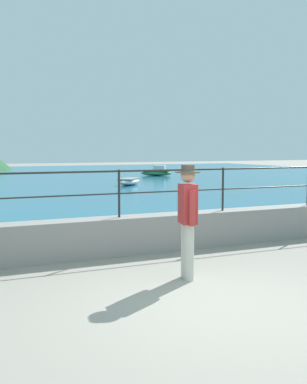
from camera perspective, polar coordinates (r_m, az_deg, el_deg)
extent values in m
plane|color=gray|center=(6.01, 6.62, -13.94)|extent=(120.00, 120.00, 0.00)
cube|color=gray|center=(8.72, -4.28, -5.43)|extent=(20.00, 0.56, 0.70)
cylinder|color=#282623|center=(8.61, -4.31, -0.19)|extent=(0.04, 0.04, 0.90)
cylinder|color=#282623|center=(9.64, 8.64, 0.36)|extent=(0.04, 0.04, 0.90)
cylinder|color=#282623|center=(8.58, -4.33, 2.60)|extent=(18.40, 0.04, 0.04)
cylinder|color=#282623|center=(8.61, -4.31, -0.19)|extent=(18.40, 0.03, 0.03)
cylinder|color=beige|center=(6.97, 4.45, -7.52)|extent=(0.15, 0.15, 0.86)
cylinder|color=beige|center=(7.13, 4.05, -7.21)|extent=(0.15, 0.15, 0.86)
cube|color=#B22D2D|center=(6.93, 4.29, -1.46)|extent=(0.29, 0.40, 0.60)
cylinder|color=#B22D2D|center=(6.70, 4.84, -2.04)|extent=(0.09, 0.09, 0.52)
cylinder|color=#B22D2D|center=(7.16, 3.76, -1.56)|extent=(0.09, 0.09, 0.52)
sphere|color=tan|center=(6.89, 4.31, 2.09)|extent=(0.22, 0.22, 0.22)
cylinder|color=#4C4238|center=(6.89, 4.31, 2.50)|extent=(0.38, 0.38, 0.02)
cylinder|color=#4C4238|center=(6.88, 4.32, 3.00)|extent=(0.20, 0.20, 0.10)
ellipsoid|color=white|center=(24.70, -3.04, 1.32)|extent=(2.14, 2.36, 0.36)
cube|color=gray|center=(24.69, -3.04, 1.66)|extent=(1.75, 1.91, 0.06)
ellipsoid|color=#338C59|center=(33.11, 0.34, 2.35)|extent=(2.35, 2.15, 0.36)
cube|color=#1C4D31|center=(33.10, 0.34, 2.61)|extent=(1.91, 1.76, 0.06)
cube|color=silver|center=(33.03, 0.77, 3.00)|extent=(1.02, 0.99, 0.40)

